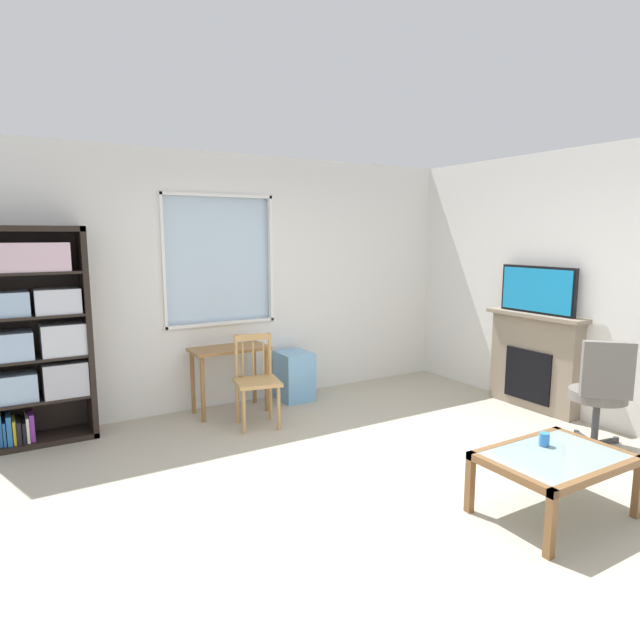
# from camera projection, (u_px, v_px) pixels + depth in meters

# --- Properties ---
(ground) EXTENTS (6.35, 6.13, 0.02)m
(ground) POSITION_uv_depth(u_px,v_px,m) (378.00, 489.00, 4.04)
(ground) COLOR #B2A893
(wall_back_with_window) EXTENTS (5.35, 0.15, 2.73)m
(wall_back_with_window) POSITION_uv_depth(u_px,v_px,m) (244.00, 283.00, 6.02)
(wall_back_with_window) COLOR silver
(wall_back_with_window) RESTS_ON ground
(wall_right) EXTENTS (0.12, 5.33, 2.73)m
(wall_right) POSITION_uv_depth(u_px,v_px,m) (608.00, 288.00, 5.21)
(wall_right) COLOR silver
(wall_right) RESTS_ON ground
(bookshelf) EXTENTS (0.90, 0.38, 1.95)m
(bookshelf) POSITION_uv_depth(u_px,v_px,m) (36.00, 334.00, 4.81)
(bookshelf) COLOR black
(bookshelf) RESTS_ON ground
(desk_under_window) EXTENTS (0.80, 0.42, 0.70)m
(desk_under_window) POSITION_uv_depth(u_px,v_px,m) (229.00, 360.00, 5.68)
(desk_under_window) COLOR olive
(desk_under_window) RESTS_ON ground
(wooden_chair) EXTENTS (0.49, 0.47, 0.90)m
(wooden_chair) POSITION_uv_depth(u_px,v_px,m) (256.00, 380.00, 5.30)
(wooden_chair) COLOR tan
(wooden_chair) RESTS_ON ground
(plastic_drawer_unit) EXTENTS (0.35, 0.40, 0.55)m
(plastic_drawer_unit) POSITION_uv_depth(u_px,v_px,m) (294.00, 376.00, 6.17)
(plastic_drawer_unit) COLOR #72ADDB
(plastic_drawer_unit) RESTS_ON ground
(fireplace) EXTENTS (0.26, 1.13, 1.04)m
(fireplace) POSITION_uv_depth(u_px,v_px,m) (534.00, 361.00, 5.83)
(fireplace) COLOR gray
(fireplace) RESTS_ON ground
(tv) EXTENTS (0.06, 0.89, 0.50)m
(tv) POSITION_uv_depth(u_px,v_px,m) (537.00, 290.00, 5.70)
(tv) COLOR black
(tv) RESTS_ON fireplace
(office_chair) EXTENTS (0.63, 0.60, 1.00)m
(office_chair) POSITION_uv_depth(u_px,v_px,m) (601.00, 389.00, 4.65)
(office_chair) COLOR slate
(office_chair) RESTS_ON ground
(coffee_table) EXTENTS (0.96, 0.68, 0.43)m
(coffee_table) POSITION_uv_depth(u_px,v_px,m) (555.00, 463.00, 3.60)
(coffee_table) COLOR #8C9E99
(coffee_table) RESTS_ON ground
(sippy_cup) EXTENTS (0.07, 0.07, 0.09)m
(sippy_cup) POSITION_uv_depth(u_px,v_px,m) (544.00, 439.00, 3.74)
(sippy_cup) COLOR #337FD6
(sippy_cup) RESTS_ON coffee_table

